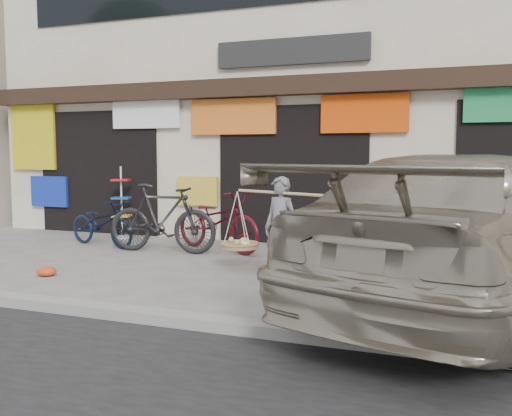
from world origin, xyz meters
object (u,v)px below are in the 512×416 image
at_px(bike_1, 162,218).
at_px(bike_2, 218,221).
at_px(suv, 474,231).
at_px(bike_0, 102,223).
at_px(street_vendor, 280,233).
at_px(display_rack, 122,209).

distance_m(bike_1, bike_2, 1.01).
relative_size(bike_2, suv, 0.32).
bearing_deg(bike_1, bike_0, 77.29).
bearing_deg(bike_2, suv, -95.95).
xyz_separation_m(street_vendor, bike_0, (-4.09, 1.49, -0.22)).
distance_m(bike_0, bike_2, 2.31).
height_order(bike_2, display_rack, display_rack).
height_order(bike_0, bike_1, bike_1).
relative_size(street_vendor, bike_2, 0.98).
xyz_separation_m(bike_0, suv, (6.64, -2.07, 0.44)).
xyz_separation_m(bike_2, display_rack, (-2.54, 0.71, 0.05)).
bearing_deg(street_vendor, bike_0, -176.89).
relative_size(bike_0, suv, 0.26).
relative_size(bike_0, display_rack, 1.12).
relative_size(street_vendor, bike_1, 1.00).
relative_size(street_vendor, suv, 0.32).
height_order(bike_2, suv, suv).
distance_m(street_vendor, suv, 2.63).
relative_size(street_vendor, display_rack, 1.37).
distance_m(street_vendor, bike_0, 4.36).
bearing_deg(bike_2, bike_1, 145.62).
xyz_separation_m(bike_0, bike_2, (2.29, 0.32, 0.11)).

